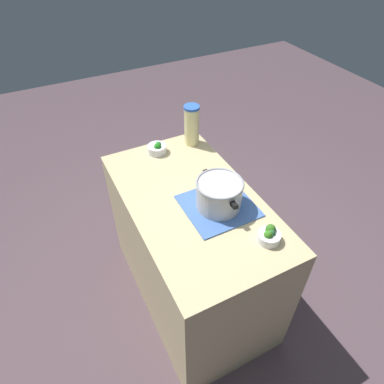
{
  "coord_description": "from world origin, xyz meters",
  "views": [
    {
      "loc": [
        1.19,
        -0.6,
        2.14
      ],
      "look_at": [
        0.0,
        0.0,
        0.95
      ],
      "focal_mm": 31.55,
      "sensor_mm": 36.0,
      "label": 1
    }
  ],
  "objects_px": {
    "cooking_pot": "(219,194)",
    "broccoli_bowl_front": "(157,148)",
    "lemonade_pitcher": "(192,125)",
    "broccoli_bowl_center": "(269,235)"
  },
  "relations": [
    {
      "from": "broccoli_bowl_front",
      "to": "broccoli_bowl_center",
      "type": "height_order",
      "value": "broccoli_bowl_center"
    },
    {
      "from": "broccoli_bowl_front",
      "to": "broccoli_bowl_center",
      "type": "bearing_deg",
      "value": 12.01
    },
    {
      "from": "cooking_pot",
      "to": "broccoli_bowl_front",
      "type": "distance_m",
      "value": 0.61
    },
    {
      "from": "cooking_pot",
      "to": "broccoli_bowl_center",
      "type": "distance_m",
      "value": 0.33
    },
    {
      "from": "lemonade_pitcher",
      "to": "broccoli_bowl_center",
      "type": "distance_m",
      "value": 0.91
    },
    {
      "from": "cooking_pot",
      "to": "broccoli_bowl_front",
      "type": "height_order",
      "value": "cooking_pot"
    },
    {
      "from": "cooking_pot",
      "to": "lemonade_pitcher",
      "type": "distance_m",
      "value": 0.62
    },
    {
      "from": "lemonade_pitcher",
      "to": "broccoli_bowl_center",
      "type": "relative_size",
      "value": 2.41
    },
    {
      "from": "cooking_pot",
      "to": "broccoli_bowl_front",
      "type": "xyz_separation_m",
      "value": [
        -0.6,
        -0.1,
        -0.06
      ]
    },
    {
      "from": "lemonade_pitcher",
      "to": "broccoli_bowl_front",
      "type": "bearing_deg",
      "value": -90.93
    }
  ]
}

